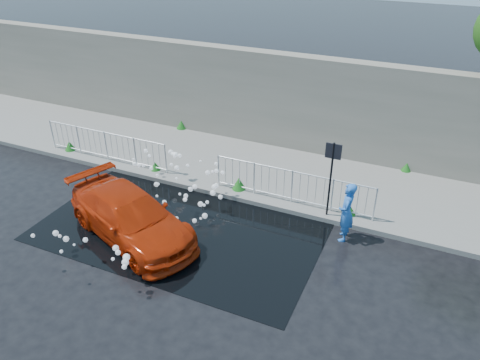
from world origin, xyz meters
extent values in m
plane|color=black|center=(0.00, 0.00, 0.00)|extent=(90.00, 90.00, 0.00)
cube|color=slate|center=(0.00, 5.00, 0.07)|extent=(30.00, 4.00, 0.15)
cube|color=slate|center=(0.00, 3.00, 0.08)|extent=(30.00, 0.25, 0.16)
cube|color=#6C685B|center=(0.00, 7.20, 1.90)|extent=(30.00, 0.60, 3.50)
cube|color=black|center=(0.50, 1.00, 0.01)|extent=(8.00, 5.00, 0.01)
cylinder|color=black|center=(4.20, 3.10, 1.25)|extent=(0.06, 0.06, 2.50)
cube|color=black|center=(4.20, 3.10, 2.25)|extent=(0.45, 0.04, 0.45)
cylinder|color=silver|center=(-6.50, 3.35, 0.70)|extent=(0.05, 0.05, 1.10)
cylinder|color=silver|center=(-1.50, 3.35, 0.70)|extent=(0.05, 0.05, 1.10)
cylinder|color=silver|center=(-4.00, 3.35, 1.22)|extent=(5.00, 0.04, 0.04)
cylinder|color=silver|center=(-4.00, 3.35, 0.27)|extent=(5.00, 0.04, 0.04)
cylinder|color=silver|center=(0.50, 3.35, 0.70)|extent=(0.05, 0.05, 1.10)
cylinder|color=silver|center=(5.50, 3.35, 0.70)|extent=(0.05, 0.05, 1.10)
cylinder|color=silver|center=(3.00, 3.35, 1.22)|extent=(5.00, 0.04, 0.04)
cylinder|color=silver|center=(3.00, 3.35, 0.27)|extent=(5.00, 0.04, 0.04)
cone|color=#154F15|center=(-5.80, 3.40, 0.33)|extent=(0.40, 0.40, 0.36)
cone|color=#154F15|center=(-2.00, 3.40, 0.30)|extent=(0.36, 0.36, 0.29)
cone|color=#154F15|center=(1.20, 3.40, 0.35)|extent=(0.44, 0.44, 0.40)
cone|color=#154F15|center=(4.80, 3.40, 0.31)|extent=(0.38, 0.38, 0.32)
cone|color=#154F15|center=(-3.00, 6.90, 0.33)|extent=(0.42, 0.42, 0.35)
cone|color=#154F15|center=(6.00, 6.90, 0.30)|extent=(0.34, 0.34, 0.30)
sphere|color=white|center=(0.31, 2.12, 0.70)|extent=(0.16, 0.16, 0.16)
sphere|color=white|center=(0.46, 2.68, 0.94)|extent=(0.16, 0.16, 0.16)
sphere|color=white|center=(-0.83, 2.64, 0.96)|extent=(0.11, 0.11, 0.11)
sphere|color=white|center=(0.76, 2.71, 1.06)|extent=(0.15, 0.15, 0.15)
sphere|color=white|center=(-2.09, 3.08, 1.00)|extent=(0.15, 0.15, 0.15)
sphere|color=white|center=(-1.03, 3.10, 1.09)|extent=(0.14, 0.14, 0.14)
sphere|color=white|center=(-0.92, 1.97, 0.58)|extent=(0.09, 0.09, 0.09)
sphere|color=white|center=(-1.30, 3.39, 0.98)|extent=(0.17, 0.17, 0.17)
sphere|color=white|center=(0.49, 3.22, 1.01)|extent=(0.12, 0.12, 0.12)
sphere|color=white|center=(-1.43, 2.38, 0.82)|extent=(0.13, 0.13, 0.13)
sphere|color=white|center=(-1.96, 2.25, 0.93)|extent=(0.15, 0.15, 0.15)
sphere|color=white|center=(1.07, 1.30, 0.35)|extent=(0.17, 0.17, 0.17)
sphere|color=white|center=(-0.26, 1.26, 0.49)|extent=(0.14, 0.14, 0.14)
sphere|color=white|center=(0.32, 1.51, 0.59)|extent=(0.09, 0.09, 0.09)
sphere|color=white|center=(-1.85, 2.92, 0.94)|extent=(0.12, 0.12, 0.12)
sphere|color=white|center=(0.30, 1.52, 0.58)|extent=(0.13, 0.13, 0.13)
sphere|color=white|center=(-1.79, 2.48, 0.79)|extent=(0.11, 0.11, 0.11)
sphere|color=white|center=(-0.71, 1.54, 0.43)|extent=(0.09, 0.09, 0.09)
sphere|color=white|center=(0.74, 1.65, 0.46)|extent=(0.17, 0.17, 0.17)
sphere|color=white|center=(1.05, 1.09, 0.38)|extent=(0.07, 0.07, 0.07)
sphere|color=white|center=(0.91, 1.77, 0.50)|extent=(0.11, 0.11, 0.11)
sphere|color=white|center=(-1.96, 2.45, 0.79)|extent=(0.13, 0.13, 0.13)
sphere|color=white|center=(0.98, 2.11, 0.86)|extent=(0.16, 0.16, 0.16)
sphere|color=white|center=(-0.67, 2.72, 0.84)|extent=(0.17, 0.17, 0.17)
sphere|color=white|center=(0.82, 1.12, 0.22)|extent=(0.14, 0.14, 0.14)
sphere|color=white|center=(-0.84, 3.20, 1.02)|extent=(0.13, 0.13, 0.13)
sphere|color=white|center=(0.91, 2.83, 0.98)|extent=(0.13, 0.13, 0.13)
sphere|color=white|center=(0.55, 2.84, 0.92)|extent=(0.09, 0.09, 0.09)
sphere|color=white|center=(0.86, 1.66, 0.45)|extent=(0.09, 0.09, 0.09)
sphere|color=white|center=(0.27, 1.93, 0.71)|extent=(0.15, 0.15, 0.15)
sphere|color=white|center=(-0.95, 3.06, 1.03)|extent=(0.11, 0.11, 0.11)
sphere|color=white|center=(0.24, 1.67, 0.61)|extent=(0.14, 0.14, 0.14)
sphere|color=white|center=(0.03, 1.69, 0.61)|extent=(0.09, 0.09, 0.09)
sphere|color=white|center=(0.93, 2.09, 0.65)|extent=(0.17, 0.17, 0.17)
sphere|color=white|center=(-0.38, 2.19, 0.79)|extent=(0.09, 0.09, 0.09)
sphere|color=white|center=(-0.93, 3.08, 1.10)|extent=(0.18, 0.18, 0.18)
sphere|color=white|center=(0.31, 0.97, 0.25)|extent=(0.12, 0.12, 0.12)
sphere|color=white|center=(-2.20, 2.52, 0.92)|extent=(0.09, 0.09, 0.09)
sphere|color=white|center=(-1.46, 0.85, 0.19)|extent=(0.06, 0.06, 0.06)
sphere|color=white|center=(-0.24, 2.68, 1.04)|extent=(0.11, 0.11, 0.11)
sphere|color=white|center=(1.24, 1.98, 0.65)|extent=(0.14, 0.14, 0.14)
sphere|color=white|center=(0.95, 2.30, 0.80)|extent=(0.15, 0.15, 0.15)
sphere|color=white|center=(-0.11, 3.27, 0.95)|extent=(0.08, 0.08, 0.08)
sphere|color=white|center=(-0.95, 1.90, 0.59)|extent=(0.16, 0.16, 0.16)
sphere|color=white|center=(-1.04, 2.12, 0.79)|extent=(0.09, 0.09, 0.09)
sphere|color=white|center=(-1.87, -1.33, 0.51)|extent=(0.10, 0.10, 0.10)
sphere|color=white|center=(0.40, -1.94, 0.96)|extent=(0.09, 0.09, 0.09)
sphere|color=white|center=(0.68, -1.85, 0.89)|extent=(0.17, 0.17, 0.17)
sphere|color=white|center=(-1.85, -2.12, 1.07)|extent=(0.10, 0.10, 0.10)
sphere|color=white|center=(0.78, -1.00, 0.31)|extent=(0.17, 0.17, 0.17)
sphere|color=white|center=(-1.10, -1.62, 0.67)|extent=(0.07, 0.07, 0.07)
sphere|color=white|center=(0.09, -1.40, 0.66)|extent=(0.14, 0.14, 0.14)
sphere|color=white|center=(0.91, -1.23, 0.42)|extent=(0.14, 0.14, 0.14)
sphere|color=white|center=(-0.89, -2.22, 0.96)|extent=(0.09, 0.09, 0.09)
sphere|color=white|center=(0.53, -1.62, 0.82)|extent=(0.18, 0.18, 0.18)
sphere|color=white|center=(-0.23, -1.14, 0.48)|extent=(0.06, 0.06, 0.06)
sphere|color=white|center=(0.42, -1.51, 0.67)|extent=(0.15, 0.15, 0.15)
sphere|color=white|center=(0.76, -2.01, 0.90)|extent=(0.12, 0.12, 0.12)
sphere|color=white|center=(-0.93, -1.38, 0.71)|extent=(0.13, 0.13, 0.13)
sphere|color=white|center=(-1.81, -1.49, 0.73)|extent=(0.16, 0.16, 0.16)
sphere|color=white|center=(-1.77, -1.24, 0.38)|extent=(0.16, 0.16, 0.16)
sphere|color=white|center=(-0.11, -1.23, 0.61)|extent=(0.16, 0.16, 0.16)
imported|color=#AC2406|center=(-0.56, 0.04, 0.65)|extent=(4.86, 3.37, 1.31)
imported|color=blue|center=(4.88, 2.35, 0.87)|extent=(0.49, 0.68, 1.75)
camera|label=1|loc=(6.59, -8.49, 7.94)|focal=35.00mm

